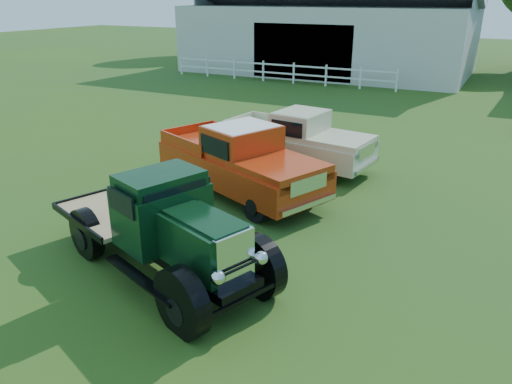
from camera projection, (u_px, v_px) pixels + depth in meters
The scene contains 6 objects.
ground at pixel (220, 259), 9.95m from camera, with size 120.00×120.00×0.00m, color #254C1E.
shed_left at pixel (330, 28), 33.37m from camera, with size 18.80×10.20×5.60m, color silver, non-canonical shape.
fence_rail at pixel (278, 72), 29.65m from camera, with size 14.20×0.16×1.20m, color white, non-canonical shape.
vintage_flatbed at pixel (160, 223), 9.18m from camera, with size 5.05×2.00×2.00m, color black, non-canonical shape.
red_pickup at pixel (240, 159), 12.90m from camera, with size 5.14×1.97×1.87m, color red, non-canonical shape.
white_pickup at pixel (297, 140), 14.94m from camera, with size 4.63×1.80×1.70m, color #BFBF97, non-canonical shape.
Camera 1 is at (4.66, -7.44, 4.92)m, focal length 35.00 mm.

